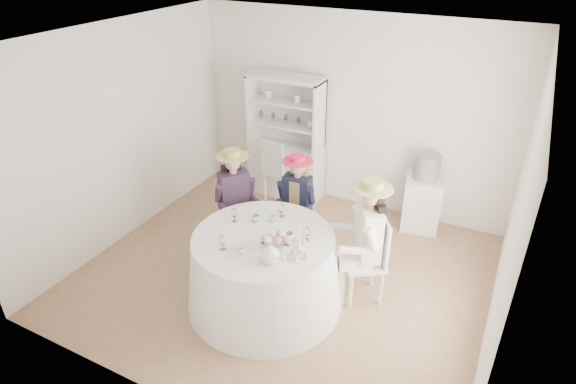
% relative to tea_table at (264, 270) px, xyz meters
% --- Properties ---
extents(ground, '(4.50, 4.50, 0.00)m').
position_rel_tea_table_xyz_m(ground, '(-0.03, 0.52, -0.42)').
color(ground, '#8E6747').
rests_on(ground, ground).
extents(ceiling, '(4.50, 4.50, 0.00)m').
position_rel_tea_table_xyz_m(ceiling, '(-0.03, 0.52, 2.28)').
color(ceiling, white).
rests_on(ceiling, wall_back).
extents(wall_back, '(4.50, 0.00, 4.50)m').
position_rel_tea_table_xyz_m(wall_back, '(-0.03, 2.52, 0.93)').
color(wall_back, white).
rests_on(wall_back, ground).
extents(wall_front, '(4.50, 0.00, 4.50)m').
position_rel_tea_table_xyz_m(wall_front, '(-0.03, -1.48, 0.93)').
color(wall_front, white).
rests_on(wall_front, ground).
extents(wall_left, '(0.00, 4.50, 4.50)m').
position_rel_tea_table_xyz_m(wall_left, '(-2.28, 0.52, 0.93)').
color(wall_left, white).
rests_on(wall_left, ground).
extents(wall_right, '(0.00, 4.50, 4.50)m').
position_rel_tea_table_xyz_m(wall_right, '(2.22, 0.52, 0.93)').
color(wall_right, white).
rests_on(wall_right, ground).
extents(tea_table, '(1.67, 1.67, 0.84)m').
position_rel_tea_table_xyz_m(tea_table, '(0.00, 0.00, 0.00)').
color(tea_table, white).
rests_on(tea_table, ground).
extents(hutch, '(1.25, 0.84, 1.83)m').
position_rel_tea_table_xyz_m(hutch, '(-0.91, 2.29, 0.23)').
color(hutch, silver).
rests_on(hutch, ground).
extents(side_table, '(0.56, 0.56, 0.74)m').
position_rel_tea_table_xyz_m(side_table, '(1.13, 2.27, -0.05)').
color(side_table, silver).
rests_on(side_table, ground).
extents(hatbox, '(0.35, 0.35, 0.33)m').
position_rel_tea_table_xyz_m(hatbox, '(1.13, 2.27, 0.48)').
color(hatbox, black).
rests_on(hatbox, side_table).
extents(guest_left, '(0.58, 0.56, 1.36)m').
position_rel_tea_table_xyz_m(guest_left, '(-0.79, 0.70, 0.35)').
color(guest_left, silver).
rests_on(guest_left, ground).
extents(guest_mid, '(0.47, 0.49, 1.29)m').
position_rel_tea_table_xyz_m(guest_mid, '(-0.14, 1.05, 0.31)').
color(guest_mid, silver).
rests_on(guest_mid, ground).
extents(guest_right, '(0.62, 0.58, 1.44)m').
position_rel_tea_table_xyz_m(guest_right, '(0.91, 0.55, 0.39)').
color(guest_right, silver).
rests_on(guest_right, ground).
extents(spare_chair, '(0.47, 0.47, 0.99)m').
position_rel_tea_table_xyz_m(spare_chair, '(-0.93, 2.02, 0.11)').
color(spare_chair, silver).
rests_on(spare_chair, ground).
extents(teacup_a, '(0.11, 0.11, 0.07)m').
position_rel_tea_table_xyz_m(teacup_a, '(-0.21, 0.21, 0.46)').
color(teacup_a, white).
rests_on(teacup_a, tea_table).
extents(teacup_b, '(0.09, 0.09, 0.06)m').
position_rel_tea_table_xyz_m(teacup_b, '(-0.06, 0.30, 0.46)').
color(teacup_b, white).
rests_on(teacup_b, tea_table).
extents(teacup_c, '(0.12, 0.12, 0.08)m').
position_rel_tea_table_xyz_m(teacup_c, '(0.26, 0.06, 0.46)').
color(teacup_c, white).
rests_on(teacup_c, tea_table).
extents(flower_bowl, '(0.24, 0.24, 0.05)m').
position_rel_tea_table_xyz_m(flower_bowl, '(0.21, -0.09, 0.45)').
color(flower_bowl, white).
rests_on(flower_bowl, tea_table).
extents(flower_arrangement, '(0.20, 0.21, 0.08)m').
position_rel_tea_table_xyz_m(flower_arrangement, '(0.19, -0.09, 0.52)').
color(flower_arrangement, pink).
rests_on(flower_arrangement, tea_table).
extents(table_teapot, '(0.25, 0.18, 0.19)m').
position_rel_tea_table_xyz_m(table_teapot, '(0.27, -0.34, 0.50)').
color(table_teapot, white).
rests_on(table_teapot, tea_table).
extents(sandwich_plate, '(0.27, 0.27, 0.06)m').
position_rel_tea_table_xyz_m(sandwich_plate, '(-0.05, -0.31, 0.44)').
color(sandwich_plate, white).
rests_on(sandwich_plate, tea_table).
extents(cupcake_stand, '(0.21, 0.21, 0.20)m').
position_rel_tea_table_xyz_m(cupcake_stand, '(0.48, -0.15, 0.50)').
color(cupcake_stand, white).
rests_on(cupcake_stand, tea_table).
extents(stemware_set, '(0.91, 0.88, 0.15)m').
position_rel_tea_table_xyz_m(stemware_set, '(0.00, -0.00, 0.50)').
color(stemware_set, white).
rests_on(stemware_set, tea_table).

